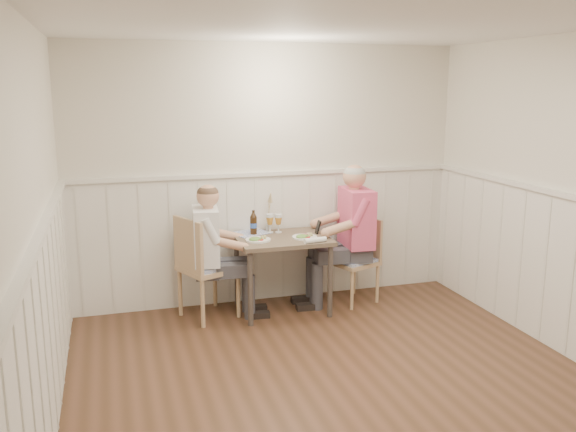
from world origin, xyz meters
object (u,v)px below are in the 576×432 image
object	(u,v)px
chair_right	(358,257)
grass_vase	(268,213)
diner_cream	(211,262)
beer_bottle	(253,224)
man_in_pink	(352,245)
chair_left	(203,264)
dining_table	(282,247)

from	to	relation	value
chair_right	grass_vase	size ratio (longest dim) A/B	2.13
diner_cream	grass_vase	distance (m)	0.79
diner_cream	beer_bottle	xyz separation A→B (m)	(0.46, 0.16, 0.31)
man_in_pink	diner_cream	xyz separation A→B (m)	(-1.44, -0.01, -0.06)
beer_bottle	grass_vase	bearing A→B (deg)	33.64
chair_left	man_in_pink	size ratio (longest dim) A/B	0.68
chair_left	man_in_pink	distance (m)	1.51
dining_table	chair_left	size ratio (longest dim) A/B	0.89
man_in_pink	beer_bottle	world-z (taller)	man_in_pink
chair_right	diner_cream	distance (m)	1.53
grass_vase	beer_bottle	bearing A→B (deg)	-146.36
diner_cream	beer_bottle	world-z (taller)	diner_cream
diner_cream	beer_bottle	bearing A→B (deg)	19.41
beer_bottle	man_in_pink	bearing A→B (deg)	-9.05
diner_cream	man_in_pink	bearing A→B (deg)	0.20
dining_table	grass_vase	distance (m)	0.41
chair_right	beer_bottle	distance (m)	1.14
chair_right	man_in_pink	distance (m)	0.17
chair_right	beer_bottle	xyz separation A→B (m)	(-1.07, 0.12, 0.39)
dining_table	beer_bottle	bearing A→B (deg)	144.31
chair_left	beer_bottle	xyz separation A→B (m)	(0.53, 0.15, 0.32)
man_in_pink	beer_bottle	size ratio (longest dim) A/B	5.90
beer_bottle	grass_vase	size ratio (longest dim) A/B	0.61
beer_bottle	chair_right	bearing A→B (deg)	-6.21
chair_left	grass_vase	size ratio (longest dim) A/B	2.44
chair_left	man_in_pink	bearing A→B (deg)	-0.29
man_in_pink	diner_cream	bearing A→B (deg)	-179.80
dining_table	man_in_pink	size ratio (longest dim) A/B	0.61
dining_table	chair_right	distance (m)	0.84
dining_table	diner_cream	size ratio (longest dim) A/B	0.67
chair_right	grass_vase	world-z (taller)	grass_vase
diner_cream	beer_bottle	size ratio (longest dim) A/B	5.36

